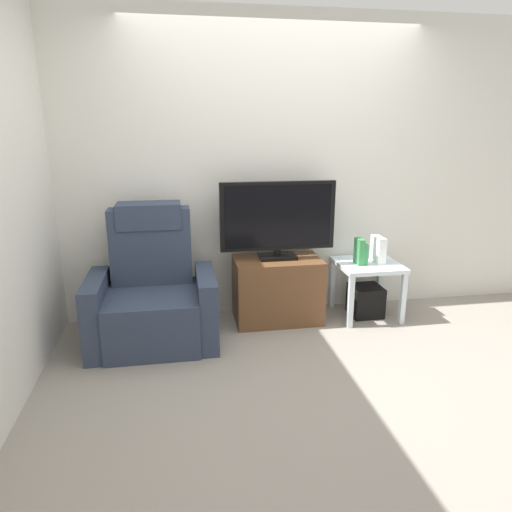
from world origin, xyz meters
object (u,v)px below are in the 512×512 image
object	(u,v)px
television	(278,219)
book_middle	(364,253)
subwoofer_box	(365,301)
book_leftmost	(359,251)
game_console	(378,249)
side_table	(367,271)
tv_stand	(277,290)
recliner_armchair	(153,296)

from	to	relation	value
television	book_middle	world-z (taller)	television
subwoofer_box	book_leftmost	size ratio (longest dim) A/B	1.19
game_console	side_table	bearing A→B (deg)	-173.66
tv_stand	book_middle	xyz separation A→B (m)	(0.76, -0.05, 0.31)
side_table	book_leftmost	size ratio (longest dim) A/B	2.34
television	side_table	world-z (taller)	television
television	tv_stand	bearing A→B (deg)	-90.00
book_middle	book_leftmost	bearing A→B (deg)	180.00
book_leftmost	game_console	distance (m)	0.19
side_table	book_leftmost	xyz separation A→B (m)	(-0.10, -0.02, 0.20)
subwoofer_box	game_console	xyz separation A→B (m)	(0.09, 0.01, 0.48)
television	subwoofer_box	bearing A→B (deg)	-3.30
subwoofer_box	book_leftmost	distance (m)	0.49
television	book_middle	xyz separation A→B (m)	(0.76, -0.07, -0.33)
tv_stand	side_table	bearing A→B (deg)	-1.98
recliner_armchair	side_table	distance (m)	1.89
book_leftmost	side_table	bearing A→B (deg)	11.31
recliner_armchair	game_console	xyz separation A→B (m)	(1.97, 0.19, 0.24)
subwoofer_box	game_console	size ratio (longest dim) A/B	1.19
book_leftmost	subwoofer_box	bearing A→B (deg)	11.31
game_console	subwoofer_box	bearing A→B (deg)	-173.66
game_console	tv_stand	bearing A→B (deg)	178.84
tv_stand	book_leftmost	distance (m)	0.79
side_table	subwoofer_box	xyz separation A→B (m)	(0.00, 0.00, -0.28)
television	recliner_armchair	bearing A→B (deg)	-167.87
side_table	book_middle	world-z (taller)	book_middle
tv_stand	book_leftmost	size ratio (longest dim) A/B	3.25
television	book_leftmost	distance (m)	0.78
subwoofer_box	book_middle	bearing A→B (deg)	-159.82
tv_stand	book_leftmost	xyz separation A→B (m)	(0.72, -0.05, 0.33)
tv_stand	side_table	distance (m)	0.83
recliner_armchair	game_console	world-z (taller)	recliner_armchair
subwoofer_box	book_leftmost	bearing A→B (deg)	-168.69
television	book_middle	size ratio (longest dim) A/B	5.28
television	subwoofer_box	distance (m)	1.13
tv_stand	game_console	size ratio (longest dim) A/B	3.25
recliner_armchair	book_middle	bearing A→B (deg)	2.55
subwoofer_box	book_leftmost	world-z (taller)	book_leftmost
subwoofer_box	side_table	bearing A→B (deg)	-135.00
book_leftmost	book_middle	world-z (taller)	book_leftmost
game_console	book_middle	bearing A→B (deg)	-168.26
television	game_console	world-z (taller)	television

